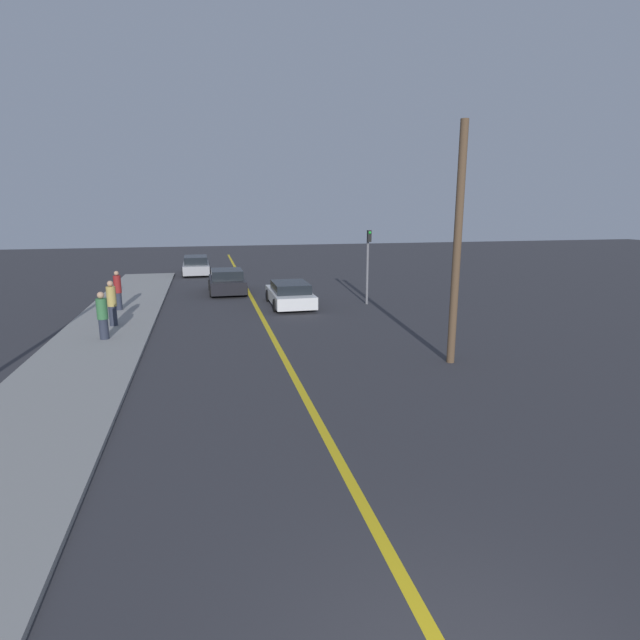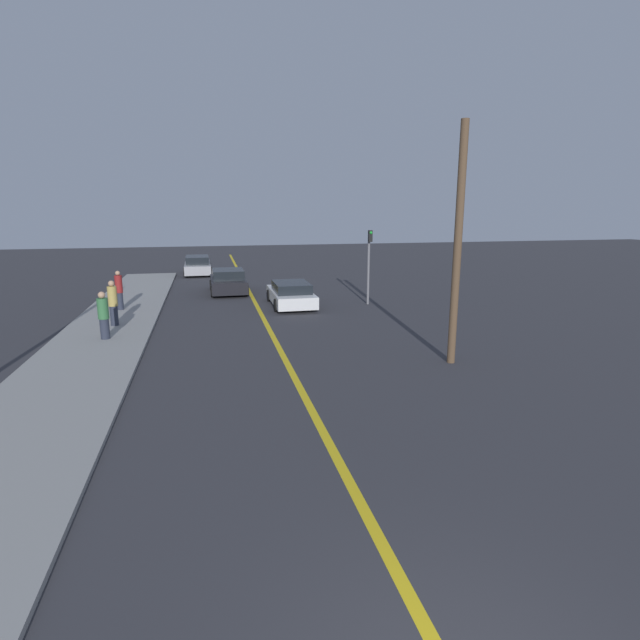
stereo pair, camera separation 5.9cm
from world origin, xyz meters
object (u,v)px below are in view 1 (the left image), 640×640
object	(u,v)px
pedestrian_near_curb	(103,316)
traffic_light	(368,259)
pedestrian_far_standing	(118,290)
car_far_distant	(196,265)
utility_pole	(457,247)
car_ahead_center	(227,282)
car_near_right_lane	(290,294)
pedestrian_mid_group	(112,303)

from	to	relation	value
pedestrian_near_curb	traffic_light	distance (m)	12.37
pedestrian_far_standing	car_far_distant	bearing A→B (deg)	75.63
traffic_light	utility_pole	world-z (taller)	utility_pole
car_ahead_center	traffic_light	bearing A→B (deg)	-37.28
car_near_right_lane	utility_pole	size ratio (longest dim) A/B	0.61
utility_pole	pedestrian_mid_group	bearing A→B (deg)	147.05
pedestrian_far_standing	traffic_light	bearing A→B (deg)	-3.60
car_near_right_lane	utility_pole	bearing A→B (deg)	-71.48
pedestrian_mid_group	pedestrian_far_standing	distance (m)	3.26
pedestrian_near_curb	utility_pole	distance (m)	12.30
pedestrian_near_curb	pedestrian_far_standing	distance (m)	5.40
car_ahead_center	utility_pole	xyz separation A→B (m)	(6.17, -14.56, 2.93)
car_ahead_center	pedestrian_far_standing	size ratio (longest dim) A/B	2.20
car_far_distant	traffic_light	world-z (taller)	traffic_light
car_far_distant	car_near_right_lane	bearing A→B (deg)	-71.36
car_ahead_center	car_far_distant	xyz separation A→B (m)	(-1.79, 8.66, -0.01)
car_near_right_lane	pedestrian_near_curb	size ratio (longest dim) A/B	2.54
pedestrian_far_standing	traffic_light	distance (m)	11.78
pedestrian_mid_group	car_near_right_lane	bearing A→B (deg)	21.34
car_ahead_center	car_far_distant	bearing A→B (deg)	101.12
pedestrian_mid_group	utility_pole	bearing A→B (deg)	-32.95
car_near_right_lane	utility_pole	xyz separation A→B (m)	(3.35, -10.10, 3.00)
pedestrian_near_curb	pedestrian_far_standing	xyz separation A→B (m)	(-0.30, 5.39, 0.05)
pedestrian_far_standing	traffic_light	world-z (taller)	traffic_light
car_near_right_lane	pedestrian_far_standing	bearing A→B (deg)	178.23
pedestrian_mid_group	utility_pole	world-z (taller)	utility_pole
utility_pole	car_near_right_lane	bearing A→B (deg)	108.36
car_ahead_center	pedestrian_near_curb	xyz separation A→B (m)	(-4.78, -9.59, 0.32)
car_ahead_center	pedestrian_mid_group	world-z (taller)	pedestrian_mid_group
traffic_light	utility_pole	xyz separation A→B (m)	(-0.44, -9.63, 1.31)
car_ahead_center	pedestrian_mid_group	distance (m)	8.87
pedestrian_near_curb	pedestrian_mid_group	bearing A→B (deg)	90.86
pedestrian_near_curb	pedestrian_mid_group	world-z (taller)	pedestrian_mid_group
utility_pole	car_ahead_center	bearing A→B (deg)	112.96
utility_pole	pedestrian_near_curb	bearing A→B (deg)	155.58
pedestrian_near_curb	pedestrian_mid_group	xyz separation A→B (m)	(-0.03, 2.14, 0.05)
car_far_distant	utility_pole	size ratio (longest dim) A/B	0.66
pedestrian_far_standing	traffic_light	xyz separation A→B (m)	(11.69, -0.73, 1.24)
car_near_right_lane	car_far_distant	xyz separation A→B (m)	(-4.61, 13.13, 0.06)
car_near_right_lane	car_far_distant	world-z (taller)	car_far_distant
car_ahead_center	pedestrian_near_curb	world-z (taller)	pedestrian_near_curb
car_far_distant	pedestrian_far_standing	world-z (taller)	pedestrian_far_standing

